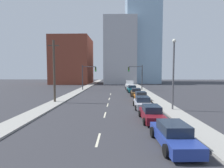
{
  "coord_description": "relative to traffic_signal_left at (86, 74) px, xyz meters",
  "views": [
    {
      "loc": [
        1.25,
        -2.6,
        4.61
      ],
      "look_at": [
        0.34,
        31.44,
        2.2
      ],
      "focal_mm": 28.0,
      "sensor_mm": 36.0,
      "label": 1
    }
  ],
  "objects": [
    {
      "name": "sedan_maroon",
      "position": [
        10.75,
        -26.53,
        -3.31
      ],
      "size": [
        2.03,
        4.57,
        1.45
      ],
      "rotation": [
        0.0,
        0.0,
        0.01
      ],
      "color": "maroon",
      "rests_on": "ground"
    },
    {
      "name": "lane_stripe_at_33m",
      "position": [
        6.21,
        -7.18,
        -3.97
      ],
      "size": [
        0.16,
        2.4,
        0.01
      ],
      "primitive_type": "cube",
      "color": "beige",
      "rests_on": "ground"
    },
    {
      "name": "building_office_center",
      "position": [
        8.67,
        29.23,
        8.32
      ],
      "size": [
        12.0,
        20.0,
        24.59
      ],
      "color": "#A8A8AD",
      "rests_on": "ground"
    },
    {
      "name": "lane_stripe_at_9m",
      "position": [
        6.21,
        -31.26,
        -3.97
      ],
      "size": [
        0.16,
        2.4,
        0.01
      ],
      "primitive_type": "cube",
      "color": "beige",
      "rests_on": "ground"
    },
    {
      "name": "pickup_truck_white",
      "position": [
        11.01,
        3.96,
        -3.11
      ],
      "size": [
        2.53,
        6.42,
        2.16
      ],
      "rotation": [
        0.0,
        0.0,
        -0.02
      ],
      "color": "silver",
      "rests_on": "ground"
    },
    {
      "name": "traffic_signal_right",
      "position": [
        12.71,
        0.0,
        0.0
      ],
      "size": [
        3.56,
        0.35,
        6.23
      ],
      "color": "#38383D",
      "rests_on": "ground"
    },
    {
      "name": "traffic_signal_left",
      "position": [
        0.0,
        0.0,
        0.0
      ],
      "size": [
        3.56,
        0.35,
        6.23
      ],
      "color": "#38383D",
      "rests_on": "ground"
    },
    {
      "name": "building_glass_right",
      "position": [
        17.87,
        33.23,
        15.33
      ],
      "size": [
        13.0,
        20.0,
        38.62
      ],
      "color": "#8CADC6",
      "rests_on": "ground"
    },
    {
      "name": "lane_stripe_at_21m",
      "position": [
        6.21,
        -18.87,
        -3.97
      ],
      "size": [
        0.16,
        2.4,
        0.01
      ],
      "primitive_type": "cube",
      "color": "beige",
      "rests_on": "ground"
    },
    {
      "name": "sidewalk_left",
      "position": [
        -1.48,
        6.64,
        -3.89
      ],
      "size": [
        2.26,
        93.68,
        0.17
      ],
      "color": "#9E9B93",
      "rests_on": "ground"
    },
    {
      "name": "lane_stripe_at_16m",
      "position": [
        6.21,
        -24.4,
        -3.97
      ],
      "size": [
        0.16,
        2.4,
        0.01
      ],
      "primitive_type": "cube",
      "color": "beige",
      "rests_on": "ground"
    },
    {
      "name": "sedan_orange",
      "position": [
        11.25,
        -15.53,
        -3.3
      ],
      "size": [
        2.08,
        4.49,
        1.49
      ],
      "rotation": [
        0.0,
        0.0,
        0.02
      ],
      "color": "orange",
      "rests_on": "ground"
    },
    {
      "name": "building_brick_left",
      "position": [
        -9.72,
        25.23,
        4.81
      ],
      "size": [
        14.0,
        16.0,
        17.56
      ],
      "color": "brown",
      "rests_on": "ground"
    },
    {
      "name": "street_lamp",
      "position": [
        14.09,
        -22.18,
        0.88
      ],
      "size": [
        0.44,
        0.44,
        8.38
      ],
      "color": "#4C4C51",
      "rests_on": "ground"
    },
    {
      "name": "sedan_blue",
      "position": [
        11.0,
        -32.11,
        -3.3
      ],
      "size": [
        2.26,
        4.77,
        1.45
      ],
      "rotation": [
        0.0,
        0.0,
        0.05
      ],
      "color": "navy",
      "rests_on": "ground"
    },
    {
      "name": "lane_stripe_at_27m",
      "position": [
        6.21,
        -13.45,
        -3.97
      ],
      "size": [
        0.16,
        2.4,
        0.01
      ],
      "primitive_type": "cube",
      "color": "beige",
      "rests_on": "ground"
    },
    {
      "name": "sidewalk_right",
      "position": [
        13.9,
        6.64,
        -3.89
      ],
      "size": [
        2.26,
        93.68,
        0.17
      ],
      "color": "#9E9B93",
      "rests_on": "ground"
    },
    {
      "name": "utility_pole_left_mid",
      "position": [
        -1.73,
        -17.34,
        0.75
      ],
      "size": [
        1.6,
        0.32,
        9.2
      ],
      "color": "#473D33",
      "rests_on": "ground"
    },
    {
      "name": "sedan_brown",
      "position": [
        11.2,
        -9.33,
        -3.31
      ],
      "size": [
        2.36,
        4.66,
        1.43
      ],
      "rotation": [
        0.0,
        0.0,
        -0.05
      ],
      "color": "brown",
      "rests_on": "ground"
    },
    {
      "name": "sedan_silver",
      "position": [
        10.74,
        -20.79,
        -3.3
      ],
      "size": [
        2.15,
        4.75,
        1.47
      ],
      "rotation": [
        0.0,
        0.0,
        -0.01
      ],
      "color": "#B2B2BC",
      "rests_on": "ground"
    },
    {
      "name": "sedan_teal",
      "position": [
        10.93,
        -3.45,
        -3.28
      ],
      "size": [
        2.19,
        4.65,
        1.51
      ],
      "rotation": [
        0.0,
        0.0,
        0.02
      ],
      "color": "#196B75",
      "rests_on": "ground"
    }
  ]
}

